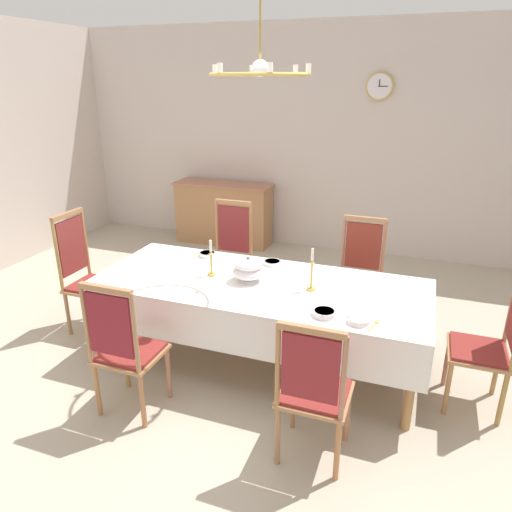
% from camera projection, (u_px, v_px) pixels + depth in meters
% --- Properties ---
extents(ground, '(7.70, 6.63, 0.04)m').
position_uv_depth(ground, '(252.00, 374.00, 3.99)').
color(ground, '#B7AC97').
extents(back_wall, '(7.70, 0.08, 3.05)m').
position_uv_depth(back_wall, '(338.00, 142.00, 6.39)').
color(back_wall, beige).
rests_on(back_wall, ground).
extents(dining_table, '(2.72, 1.10, 0.75)m').
position_uv_depth(dining_table, '(259.00, 290.00, 3.91)').
color(dining_table, '#A27349').
rests_on(dining_table, ground).
extents(tablecloth, '(2.74, 1.12, 0.37)m').
position_uv_depth(tablecloth, '(259.00, 292.00, 3.91)').
color(tablecloth, white).
rests_on(tablecloth, dining_table).
extents(chair_south_a, '(0.44, 0.42, 1.08)m').
position_uv_depth(chair_south_a, '(124.00, 347.00, 3.33)').
color(chair_south_a, '#AA7D44').
rests_on(chair_south_a, ground).
extents(chair_north_a, '(0.44, 0.42, 1.14)m').
position_uv_depth(chair_north_a, '(230.00, 255.00, 5.01)').
color(chair_north_a, '#AE714D').
rests_on(chair_north_a, ground).
extents(chair_south_b, '(0.44, 0.42, 1.04)m').
position_uv_depth(chair_south_b, '(313.00, 389.00, 2.90)').
color(chair_south_b, '#A57248').
rests_on(chair_south_b, ground).
extents(chair_north_b, '(0.44, 0.42, 1.09)m').
position_uv_depth(chair_north_b, '(359.00, 274.00, 4.57)').
color(chair_north_b, '#AD7848').
rests_on(chair_north_b, ground).
extents(chair_head_west, '(0.42, 0.44, 1.18)m').
position_uv_depth(chair_head_west, '(85.00, 273.00, 4.51)').
color(chair_head_west, '#A17B47').
rests_on(chair_head_west, ground).
extents(chair_head_east, '(0.42, 0.44, 1.14)m').
position_uv_depth(chair_head_east, '(491.00, 340.00, 3.38)').
color(chair_head_east, '#AB794A').
rests_on(chair_head_east, ground).
extents(soup_tureen, '(0.26, 0.26, 0.21)m').
position_uv_depth(soup_tureen, '(248.00, 269.00, 3.88)').
color(soup_tureen, white).
rests_on(soup_tureen, tablecloth).
extents(candlestick_west, '(0.07, 0.07, 0.32)m').
position_uv_depth(candlestick_west, '(211.00, 262.00, 3.97)').
color(candlestick_west, gold).
rests_on(candlestick_west, tablecloth).
extents(candlestick_east, '(0.07, 0.07, 0.35)m').
position_uv_depth(candlestick_east, '(312.00, 274.00, 3.69)').
color(candlestick_east, gold).
rests_on(candlestick_east, tablecloth).
extents(bowl_near_left, '(0.17, 0.17, 0.04)m').
position_uv_depth(bowl_near_left, '(207.00, 254.00, 4.45)').
color(bowl_near_left, white).
rests_on(bowl_near_left, tablecloth).
extents(bowl_near_right, '(0.15, 0.15, 0.04)m').
position_uv_depth(bowl_near_right, '(359.00, 320.00, 3.23)').
color(bowl_near_right, white).
rests_on(bowl_near_right, tablecloth).
extents(bowl_far_left, '(0.17, 0.17, 0.03)m').
position_uv_depth(bowl_far_left, '(272.00, 262.00, 4.25)').
color(bowl_far_left, white).
rests_on(bowl_far_left, tablecloth).
extents(bowl_far_right, '(0.17, 0.17, 0.04)m').
position_uv_depth(bowl_far_right, '(324.00, 313.00, 3.33)').
color(bowl_far_right, white).
rests_on(bowl_far_right, tablecloth).
extents(spoon_primary, '(0.03, 0.18, 0.01)m').
position_uv_depth(spoon_primary, '(198.00, 253.00, 4.52)').
color(spoon_primary, gold).
rests_on(spoon_primary, tablecloth).
extents(spoon_secondary, '(0.06, 0.17, 0.01)m').
position_uv_depth(spoon_secondary, '(376.00, 323.00, 3.22)').
color(spoon_secondary, gold).
rests_on(spoon_secondary, tablecloth).
extents(sideboard, '(1.44, 0.48, 0.90)m').
position_uv_depth(sideboard, '(224.00, 213.00, 7.00)').
color(sideboard, '#A6744B').
rests_on(sideboard, ground).
extents(mounted_clock, '(0.34, 0.06, 0.34)m').
position_uv_depth(mounted_clock, '(380.00, 86.00, 5.92)').
color(mounted_clock, '#D1B251').
extents(chandelier, '(0.73, 0.72, 0.66)m').
position_uv_depth(chandelier, '(260.00, 73.00, 3.31)').
color(chandelier, gold).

